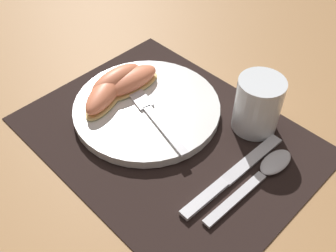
# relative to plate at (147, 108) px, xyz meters

# --- Properties ---
(ground_plane) EXTENTS (3.00, 3.00, 0.00)m
(ground_plane) POSITION_rel_plate_xyz_m (0.07, -0.01, -0.01)
(ground_plane) COLOR #A37547
(placemat) EXTENTS (0.46, 0.35, 0.00)m
(placemat) POSITION_rel_plate_xyz_m (0.07, -0.01, -0.01)
(placemat) COLOR black
(placemat) RESTS_ON ground_plane
(plate) EXTENTS (0.26, 0.26, 0.02)m
(plate) POSITION_rel_plate_xyz_m (0.00, 0.00, 0.00)
(plate) COLOR white
(plate) RESTS_ON placemat
(juice_glass) EXTENTS (0.08, 0.08, 0.10)m
(juice_glass) POSITION_rel_plate_xyz_m (0.15, 0.11, 0.03)
(juice_glass) COLOR silver
(juice_glass) RESTS_ON placemat
(knife) EXTENTS (0.03, 0.22, 0.01)m
(knife) POSITION_rel_plate_xyz_m (0.20, -0.01, -0.01)
(knife) COLOR silver
(knife) RESTS_ON placemat
(spoon) EXTENTS (0.04, 0.19, 0.01)m
(spoon) POSITION_rel_plate_xyz_m (0.23, 0.04, -0.00)
(spoon) COLOR silver
(spoon) RESTS_ON placemat
(fork) EXTENTS (0.20, 0.07, 0.00)m
(fork) POSITION_rel_plate_xyz_m (0.02, -0.01, 0.01)
(fork) COLOR silver
(fork) RESTS_ON plate
(citrus_wedge_0) EXTENTS (0.06, 0.13, 0.03)m
(citrus_wedge_0) POSITION_rel_plate_xyz_m (-0.06, 0.01, 0.02)
(citrus_wedge_0) COLOR #F4DB84
(citrus_wedge_0) RESTS_ON plate
(citrus_wedge_1) EXTENTS (0.05, 0.11, 0.04)m
(citrus_wedge_1) POSITION_rel_plate_xyz_m (-0.07, -0.01, 0.02)
(citrus_wedge_1) COLOR #F4DB84
(citrus_wedge_1) RESTS_ON plate
(citrus_wedge_2) EXTENTS (0.09, 0.13, 0.03)m
(citrus_wedge_2) POSITION_rel_plate_xyz_m (-0.06, -0.04, 0.02)
(citrus_wedge_2) COLOR #F4DB84
(citrus_wedge_2) RESTS_ON plate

